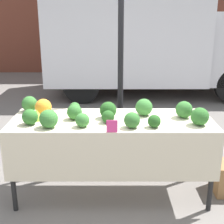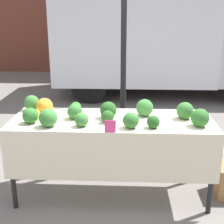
# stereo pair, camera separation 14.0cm
# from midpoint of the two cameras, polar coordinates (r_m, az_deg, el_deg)

# --- Properties ---
(ground_plane) EXTENTS (40.00, 40.00, 0.00)m
(ground_plane) POSITION_cam_midpoint_polar(r_m,az_deg,el_deg) (3.64, -1.14, -14.53)
(ground_plane) COLOR slate
(tent_pole) EXTENTS (0.07, 0.07, 2.62)m
(tent_pole) POSITION_cam_midpoint_polar(r_m,az_deg,el_deg) (3.90, 0.53, 8.41)
(tent_pole) COLOR black
(tent_pole) RESTS_ON ground_plane
(parked_truck) EXTENTS (5.03, 2.26, 2.57)m
(parked_truck) POSITION_cam_midpoint_polar(r_m,az_deg,el_deg) (7.72, 5.93, 13.52)
(parked_truck) COLOR silver
(parked_truck) RESTS_ON ground_plane
(market_table) EXTENTS (2.11, 0.76, 0.88)m
(market_table) POSITION_cam_midpoint_polar(r_m,az_deg,el_deg) (3.24, -1.24, -3.65)
(market_table) COLOR beige
(market_table) RESTS_ON ground_plane
(orange_cauliflower) EXTENTS (0.18, 0.18, 0.18)m
(orange_cauliflower) POSITION_cam_midpoint_polar(r_m,az_deg,el_deg) (3.47, -13.58, 0.88)
(orange_cauliflower) COLOR orange
(orange_cauliflower) RESTS_ON market_table
(romanesco_head) EXTENTS (0.14, 0.14, 0.11)m
(romanesco_head) POSITION_cam_midpoint_polar(r_m,az_deg,el_deg) (3.34, -14.76, -0.48)
(romanesco_head) COLOR #93B238
(romanesco_head) RESTS_ON market_table
(broccoli_head_0) EXTENTS (0.16, 0.16, 0.16)m
(broccoli_head_0) POSITION_cam_midpoint_polar(r_m,az_deg,el_deg) (3.26, -8.11, -0.05)
(broccoli_head_0) COLOR #336B2D
(broccoli_head_0) RESTS_ON market_table
(broccoli_head_1) EXTENTS (0.18, 0.18, 0.18)m
(broccoli_head_1) POSITION_cam_midpoint_polar(r_m,az_deg,el_deg) (3.27, -1.95, 0.35)
(broccoli_head_1) COLOR #23511E
(broccoli_head_1) RESTS_ON market_table
(broccoli_head_2) EXTENTS (0.18, 0.18, 0.18)m
(broccoli_head_2) POSITION_cam_midpoint_polar(r_m,az_deg,el_deg) (3.36, 4.67, 0.86)
(broccoli_head_2) COLOR #387533
(broccoli_head_2) RESTS_ON market_table
(broccoli_head_3) EXTENTS (0.18, 0.18, 0.18)m
(broccoli_head_3) POSITION_cam_midpoint_polar(r_m,az_deg,el_deg) (3.35, 11.87, 0.43)
(broccoli_head_3) COLOR #336B2D
(broccoli_head_3) RESTS_ON market_table
(broccoli_head_4) EXTENTS (0.18, 0.18, 0.18)m
(broccoli_head_4) POSITION_cam_midpoint_polar(r_m,az_deg,el_deg) (3.07, -12.79, -1.22)
(broccoli_head_4) COLOR #387533
(broccoli_head_4) RESTS_ON market_table
(broccoli_head_5) EXTENTS (0.18, 0.18, 0.18)m
(broccoli_head_5) POSITION_cam_midpoint_polar(r_m,az_deg,el_deg) (3.16, 14.54, -0.81)
(broccoli_head_5) COLOR #2D6628
(broccoli_head_5) RESTS_ON market_table
(broccoli_head_6) EXTENTS (0.16, 0.16, 0.16)m
(broccoli_head_6) POSITION_cam_midpoint_polar(r_m,az_deg,el_deg) (3.00, 2.34, -1.49)
(broccoli_head_6) COLOR #336B2D
(broccoli_head_6) RESTS_ON market_table
(broccoli_head_7) EXTENTS (0.16, 0.16, 0.16)m
(broccoli_head_7) POSITION_cam_midpoint_polar(r_m,az_deg,el_deg) (3.21, -16.00, -0.88)
(broccoli_head_7) COLOR #2D6628
(broccoli_head_7) RESTS_ON market_table
(broccoli_head_8) EXTENTS (0.13, 0.13, 0.13)m
(broccoli_head_8) POSITION_cam_midpoint_polar(r_m,az_deg,el_deg) (3.13, -2.02, -0.89)
(broccoli_head_8) COLOR #23511E
(broccoli_head_8) RESTS_ON market_table
(broccoli_head_9) EXTENTS (0.17, 0.17, 0.17)m
(broccoli_head_9) POSITION_cam_midpoint_polar(r_m,az_deg,el_deg) (3.63, -15.91, 1.43)
(broccoli_head_9) COLOR #336B2D
(broccoli_head_9) RESTS_ON market_table
(broccoli_head_10) EXTENTS (0.13, 0.13, 0.13)m
(broccoli_head_10) POSITION_cam_midpoint_polar(r_m,az_deg,el_deg) (3.03, 6.42, -1.69)
(broccoli_head_10) COLOR #23511E
(broccoli_head_10) RESTS_ON market_table
(broccoli_head_11) EXTENTS (0.12, 0.12, 0.12)m
(broccoli_head_11) POSITION_cam_midpoint_polar(r_m,az_deg,el_deg) (3.48, -7.99, 0.79)
(broccoli_head_11) COLOR #336B2D
(broccoli_head_11) RESTS_ON market_table
(broccoli_head_12) EXTENTS (0.14, 0.14, 0.14)m
(broccoli_head_12) POSITION_cam_midpoint_polar(r_m,az_deg,el_deg) (3.04, -6.75, -1.49)
(broccoli_head_12) COLOR #387533
(broccoli_head_12) RESTS_ON market_table
(price_sign) EXTENTS (0.10, 0.01, 0.12)m
(price_sign) POSITION_cam_midpoint_polar(r_m,az_deg,el_deg) (2.89, -1.33, -2.64)
(price_sign) COLOR #E53D84
(price_sign) RESTS_ON market_table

